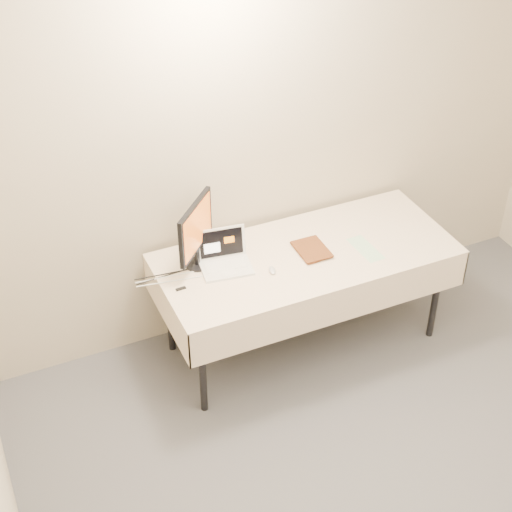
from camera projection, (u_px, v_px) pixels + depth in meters
name	position (u px, v px, depth m)	size (l,w,h in m)	color
back_wall	(276.00, 133.00, 4.82)	(4.00, 0.10, 2.70)	#C2B59C
table	(306.00, 261.00, 4.88)	(1.86, 0.81, 0.74)	black
laptop	(224.00, 258.00, 4.72)	(0.33, 0.29, 0.21)	white
monitor	(196.00, 230.00, 4.59)	(0.31, 0.32, 0.44)	black
book	(299.00, 239.00, 4.75)	(0.18, 0.02, 0.25)	#9A4C1C
alarm_clock	(226.00, 243.00, 4.88)	(0.14, 0.07, 0.06)	black
clicker	(272.00, 270.00, 4.69)	(0.04, 0.08, 0.02)	silver
paper_form	(366.00, 249.00, 4.88)	(0.11, 0.28, 0.00)	#B7E6B7
usb_dongle	(181.00, 289.00, 4.55)	(0.06, 0.02, 0.01)	black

